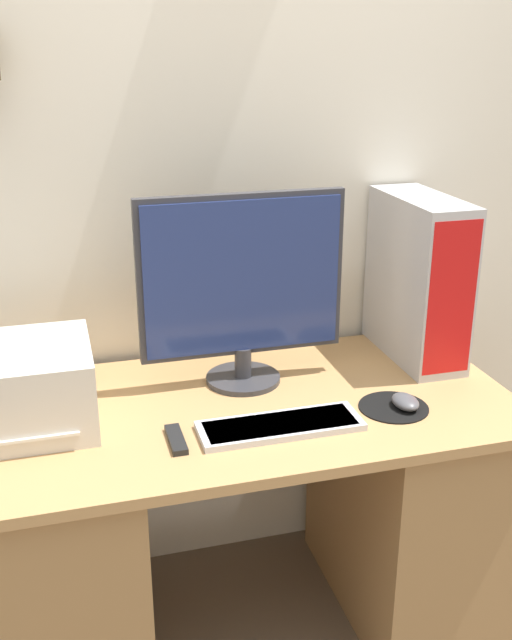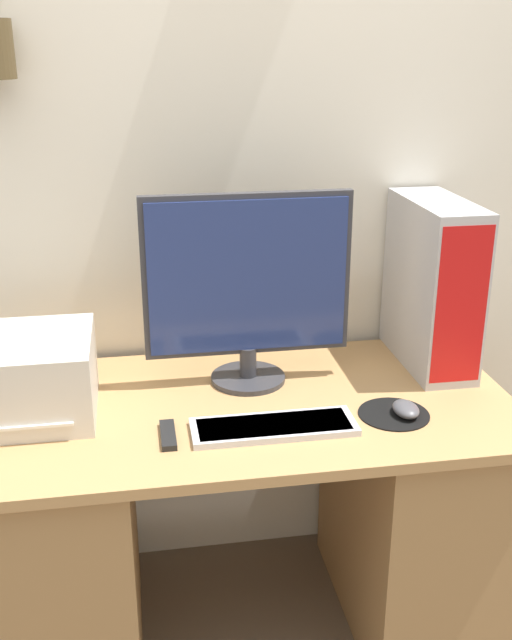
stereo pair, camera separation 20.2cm
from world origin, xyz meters
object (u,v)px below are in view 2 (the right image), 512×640
at_px(keyboard, 274,427).
at_px(printer, 31,377).
at_px(computer_tower, 433,284).
at_px(remote_control, 168,435).
at_px(monitor, 248,284).
at_px(mouse, 406,409).

bearing_deg(keyboard, printer, 161.63).
distance_m(computer_tower, printer, 1.21).
xyz_separation_m(keyboard, printer, (-0.63, 0.21, 0.10)).
height_order(keyboard, computer_tower, computer_tower).
bearing_deg(computer_tower, printer, -172.82).
bearing_deg(keyboard, remote_control, 178.72).
distance_m(monitor, printer, 0.65).
relative_size(keyboard, mouse, 4.37).
xyz_separation_m(mouse, printer, (-0.99, 0.19, 0.09)).
height_order(monitor, keyboard, monitor).
distance_m(mouse, printer, 1.02).
bearing_deg(computer_tower, keyboard, -147.52).
distance_m(keyboard, mouse, 0.37).
bearing_deg(keyboard, mouse, 2.54).
relative_size(monitor, mouse, 6.06).
distance_m(keyboard, printer, 0.67).
bearing_deg(printer, monitor, 9.92).
relative_size(mouse, remote_control, 0.70).
bearing_deg(mouse, computer_tower, 60.32).
bearing_deg(monitor, remote_control, -129.79).
distance_m(printer, remote_control, 0.42).
xyz_separation_m(monitor, computer_tower, (0.58, 0.04, -0.05)).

